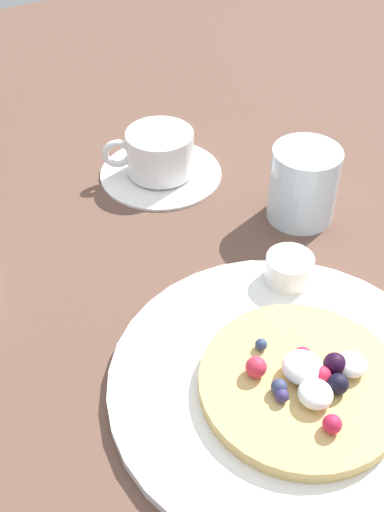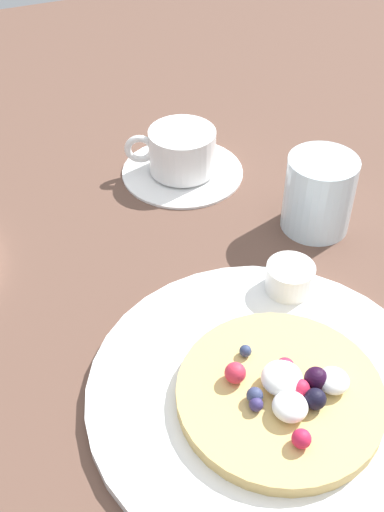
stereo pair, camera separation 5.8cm
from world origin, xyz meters
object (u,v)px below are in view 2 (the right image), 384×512
object	(u,v)px
syrup_ramekin	(290,277)
coffee_saucer	(183,171)
coffee_cup	(181,150)
water_glass	(319,194)
pancake_plate	(265,393)

from	to	relation	value
syrup_ramekin	coffee_saucer	xyz separation A→B (cm)	(-1.61, 22.76, -2.12)
coffee_saucer	coffee_cup	world-z (taller)	coffee_cup
syrup_ramekin	coffee_cup	xyz separation A→B (cm)	(-1.76, 22.82, 0.80)
water_glass	syrup_ramekin	bearing A→B (deg)	-133.39
coffee_saucer	coffee_cup	xyz separation A→B (cm)	(-0.14, 0.06, 2.92)
pancake_plate	water_glass	world-z (taller)	water_glass
syrup_ramekin	coffee_cup	world-z (taller)	coffee_cup
syrup_ramekin	coffee_saucer	bearing A→B (deg)	94.05
coffee_saucer	water_glass	distance (cm)	17.71
coffee_saucer	coffee_cup	size ratio (longest dim) A/B	1.40
coffee_saucer	syrup_ramekin	bearing A→B (deg)	-85.95
syrup_ramekin	water_glass	world-z (taller)	water_glass
pancake_plate	syrup_ramekin	bearing A→B (deg)	52.19
coffee_saucer	water_glass	bearing A→B (deg)	-56.97
pancake_plate	syrup_ramekin	distance (cm)	12.11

